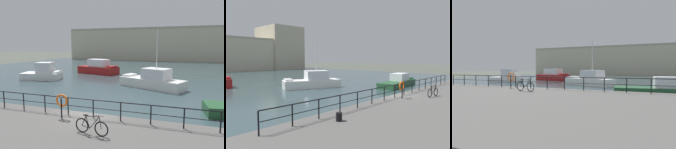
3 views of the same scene
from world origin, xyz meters
TOP-DOWN VIEW (x-y plane):
  - ground_plane at (0.00, 0.00)m, footprint 240.00×240.00m
  - water_basin at (0.00, 30.20)m, footprint 80.00×60.00m
  - moored_blue_motorboat at (11.88, 5.48)m, footprint 9.48×3.40m
  - moored_small_launch at (1.99, 13.15)m, footprint 8.10×5.44m
  - quay_railing at (-0.22, -0.75)m, footprint 24.78×0.07m
  - parked_bicycle at (1.47, -2.89)m, footprint 1.76×0.27m
  - mooring_bollard at (-8.81, -1.76)m, footprint 0.32×0.32m
  - life_ring_stand at (-1.08, -1.35)m, footprint 0.75×0.16m

SIDE VIEW (x-z plane):
  - ground_plane at x=0.00m, z-range 0.00..0.00m
  - water_basin at x=0.00m, z-range 0.00..0.01m
  - moored_blue_motorboat at x=11.88m, z-range -0.27..1.56m
  - moored_small_launch at x=1.99m, z-range -2.53..4.30m
  - mooring_bollard at x=-8.81m, z-range 0.88..1.32m
  - parked_bicycle at x=1.47m, z-range 0.78..1.76m
  - quay_railing at x=-0.22m, z-range 1.08..2.16m
  - life_ring_stand at x=-1.08m, z-range 1.15..2.55m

